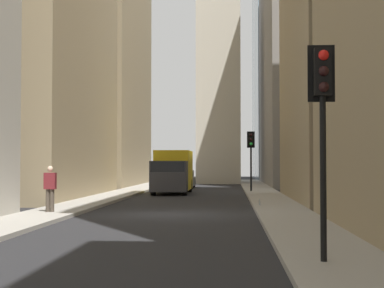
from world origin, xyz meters
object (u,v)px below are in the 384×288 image
Objects in this scene: hatchback_grey at (183,180)px; traffic_light_foreground at (323,101)px; pedestrian at (50,187)px; discarded_bottle at (260,203)px; traffic_light_midblock at (251,147)px; delivery_truck at (173,171)px.

traffic_light_foreground is at bearing -171.40° from hatchback_grey.
pedestrian is 6.49× the size of discarded_bottle.
traffic_light_midblock is 13.81m from discarded_bottle.
hatchback_grey is 1.07× the size of traffic_light_midblock.
pedestrian is (-17.61, 8.28, -1.99)m from traffic_light_midblock.
traffic_light_midblock is (28.52, 0.35, -0.09)m from traffic_light_foreground.
traffic_light_midblock is (0.89, -5.20, 1.62)m from delivery_truck.
traffic_light_foreground is 15.30× the size of discarded_bottle.
pedestrian is (-25.79, 3.08, 0.43)m from hatchback_grey.
traffic_light_midblock is at bearing -0.45° from discarded_bottle.
traffic_light_foreground is (-27.63, -5.55, 1.72)m from delivery_truck.
hatchback_grey is at bearing 32.43° from traffic_light_midblock.
traffic_light_foreground is at bearing -178.26° from discarded_bottle.
discarded_bottle is at bearing -166.79° from hatchback_grey.
delivery_truck is 28.24m from traffic_light_foreground.
traffic_light_foreground is 28.53m from traffic_light_midblock.
traffic_light_foreground is at bearing -168.65° from delivery_truck.
delivery_truck is 23.93× the size of discarded_bottle.
traffic_light_foreground reaches higher than traffic_light_midblock.
discarded_bottle is (-12.62, -5.09, -1.21)m from delivery_truck.
discarded_bottle is (-13.51, 0.11, -2.84)m from traffic_light_midblock.
delivery_truck is at bearing -10.44° from pedestrian.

